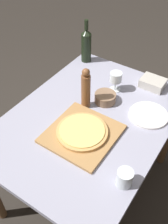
{
  "coord_description": "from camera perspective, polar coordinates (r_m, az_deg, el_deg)",
  "views": [
    {
      "loc": [
        0.59,
        -0.94,
        1.85
      ],
      "look_at": [
        -0.02,
        -0.03,
        0.81
      ],
      "focal_mm": 42.0,
      "sensor_mm": 36.0,
      "label": 1
    }
  ],
  "objects": [
    {
      "name": "ground_plane",
      "position": [
        2.16,
        0.93,
        -15.62
      ],
      "size": [
        12.0,
        12.0,
        0.0
      ],
      "primitive_type": "plane",
      "color": "#2D2823"
    },
    {
      "name": "dining_table",
      "position": [
        1.64,
        1.18,
        -3.91
      ],
      "size": [
        0.89,
        1.21,
        0.75
      ],
      "color": "#9393A8",
      "rests_on": "ground_plane"
    },
    {
      "name": "cutting_board",
      "position": [
        1.46,
        -0.42,
        -4.75
      ],
      "size": [
        0.36,
        0.38,
        0.02
      ],
      "color": "#A87A47",
      "rests_on": "dining_table"
    },
    {
      "name": "pizza",
      "position": [
        1.44,
        -0.42,
        -4.21
      ],
      "size": [
        0.29,
        0.29,
        0.02
      ],
      "color": "tan",
      "rests_on": "cutting_board"
    },
    {
      "name": "wine_bottle",
      "position": [
        1.98,
        0.49,
        14.39
      ],
      "size": [
        0.07,
        0.07,
        0.32
      ],
      "color": "black",
      "rests_on": "dining_table"
    },
    {
      "name": "pepper_mill",
      "position": [
        1.55,
        0.39,
        5.0
      ],
      "size": [
        0.06,
        0.06,
        0.27
      ],
      "color": "brown",
      "rests_on": "dining_table"
    },
    {
      "name": "wine_glass",
      "position": [
        1.71,
        6.94,
        7.37
      ],
      "size": [
        0.08,
        0.08,
        0.14
      ],
      "color": "silver",
      "rests_on": "dining_table"
    },
    {
      "name": "small_bowl",
      "position": [
        1.65,
        4.52,
        3.16
      ],
      "size": [
        0.13,
        0.13,
        0.06
      ],
      "color": "#84664C",
      "rests_on": "dining_table"
    },
    {
      "name": "drinking_tumbler",
      "position": [
        1.26,
        8.84,
        -14.01
      ],
      "size": [
        0.08,
        0.08,
        0.09
      ],
      "color": "silver",
      "rests_on": "dining_table"
    },
    {
      "name": "dinner_plate",
      "position": [
        1.61,
        13.86,
        -0.62
      ],
      "size": [
        0.23,
        0.23,
        0.01
      ],
      "color": "white",
      "rests_on": "dining_table"
    },
    {
      "name": "food_container",
      "position": [
        1.82,
        14.73,
        6.13
      ],
      "size": [
        0.16,
        0.12,
        0.06
      ],
      "color": "#BCB7AD",
      "rests_on": "dining_table"
    }
  ]
}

